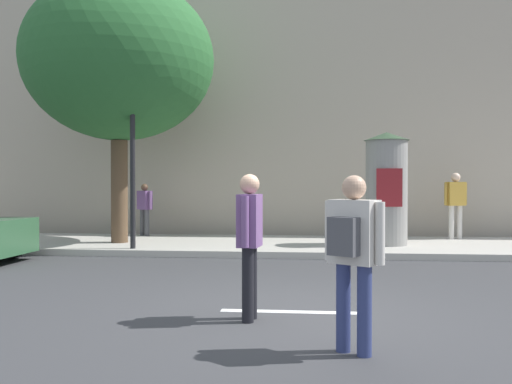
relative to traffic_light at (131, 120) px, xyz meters
name	(u,v)px	position (x,y,z in m)	size (l,w,h in m)	color
ground_plane	(291,312)	(3.81, -5.24, -3.08)	(80.00, 80.00, 0.00)	#38383A
sidewalk_curb	(301,246)	(3.81, 1.76, -3.01)	(36.00, 4.00, 0.15)	#B2ADA3
lane_markings	(291,312)	(3.81, -5.24, -3.08)	(25.80, 0.16, 0.01)	silver
building_backdrop	(303,107)	(3.81, 6.76, 1.16)	(36.00, 5.00, 8.49)	#B7A893
traffic_light	(131,120)	(0.00, 0.00, 0.00)	(0.24, 0.45, 4.37)	black
poster_column	(386,188)	(5.90, 1.50, -1.55)	(1.10, 1.10, 2.74)	gray
street_tree	(119,60)	(-0.76, 1.38, 1.67)	(4.78, 4.78, 6.65)	brown
pedestrian_tallest	(250,235)	(3.33, -5.73, -2.06)	(0.28, 0.56, 1.75)	black
pedestrian_with_backpack	(353,247)	(4.45, -6.95, -2.06)	(0.54, 0.52, 1.71)	navy
pedestrian_in_dark_shirt	(456,199)	(7.94, 3.11, -1.87)	(0.64, 0.38, 1.78)	silver
pedestrian_near_pole	(145,205)	(-0.66, 3.21, -2.07)	(0.50, 0.47, 1.49)	#4C4C51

